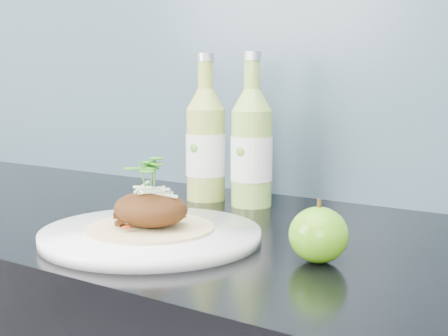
# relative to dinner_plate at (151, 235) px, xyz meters

# --- Properties ---
(subway_backsplash) EXTENTS (4.00, 0.02, 0.70)m
(subway_backsplash) POSITION_rel_dinner_plate_xyz_m (0.02, 0.42, 0.34)
(subway_backsplash) COLOR #74A0B7
(subway_backsplash) RESTS_ON kitchen_counter
(dinner_plate) EXTENTS (0.37, 0.37, 0.02)m
(dinner_plate) POSITION_rel_dinner_plate_xyz_m (0.00, 0.00, 0.00)
(dinner_plate) COLOR white
(dinner_plate) RESTS_ON kitchen_counter
(pork_taco) EXTENTS (0.17, 0.17, 0.10)m
(pork_taco) POSITION_rel_dinner_plate_xyz_m (0.00, -0.00, 0.04)
(pork_taco) COLOR tan
(pork_taco) RESTS_ON dinner_plate
(green_apple) EXTENTS (0.09, 0.09, 0.08)m
(green_apple) POSITION_rel_dinner_plate_xyz_m (0.23, 0.04, 0.03)
(green_apple) COLOR #4B8A0F
(green_apple) RESTS_ON kitchen_counter
(cider_bottle_left) EXTENTS (0.08, 0.08, 0.27)m
(cider_bottle_left) POSITION_rel_dinner_plate_xyz_m (-0.11, 0.28, 0.09)
(cider_bottle_left) COLOR #A3B54B
(cider_bottle_left) RESTS_ON kitchen_counter
(cider_bottle_right) EXTENTS (0.09, 0.09, 0.27)m
(cider_bottle_right) POSITION_rel_dinner_plate_xyz_m (-0.02, 0.28, 0.09)
(cider_bottle_right) COLOR #90BE4F
(cider_bottle_right) RESTS_ON kitchen_counter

